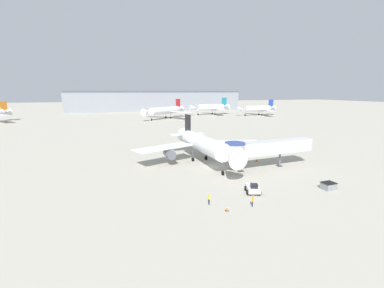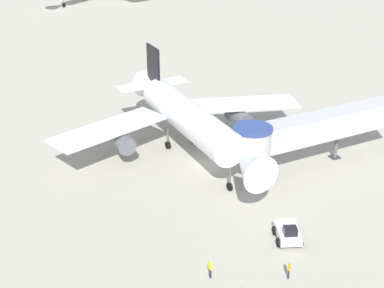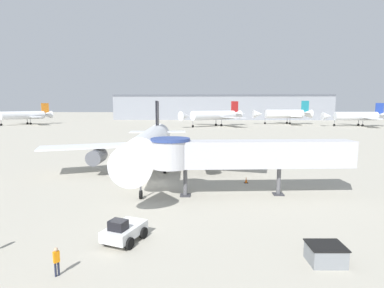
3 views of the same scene
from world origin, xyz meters
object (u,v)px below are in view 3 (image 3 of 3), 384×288
Objects in this scene: service_container_gray at (326,254)px; background_jet_orange_tail at (24,115)px; jet_bridge at (239,154)px; background_jet_teal_tail at (285,114)px; pushback_tug_white at (124,231)px; ground_crew_marshaller at (56,260)px; traffic_cone_starboard_wing at (246,180)px; background_jet_blue_tail at (357,116)px; main_airplane at (151,144)px; background_jet_red_tail at (215,115)px.

service_container_gray is 162.28m from background_jet_orange_tail.
background_jet_teal_tail is at bearing 68.38° from jet_bridge.
ground_crew_marshaller is (-2.62, -4.41, 0.17)m from pushback_tug_white.
background_jet_blue_tail is at bearing 58.37° from traffic_cone_starboard_wing.
pushback_tug_white reaches higher than traffic_cone_starboard_wing.
background_jet_orange_tail reaches higher than ground_crew_marshaller.
background_jet_teal_tail reaches higher than main_airplane.
background_jet_red_tail is at bearing 91.40° from service_container_gray.
background_jet_blue_tail reaches higher than ground_crew_marshaller.
ground_crew_marshaller is (-1.00, -24.28, -3.38)m from main_airplane.
ground_crew_marshaller is 0.05× the size of background_jet_blue_tail.
background_jet_teal_tail is (48.36, 117.09, 0.90)m from main_airplane.
ground_crew_marshaller is (-11.85, -15.88, -3.53)m from jet_bridge.
pushback_tug_white is 144.79m from background_jet_teal_tail.
background_jet_orange_tail is (-94.35, 115.36, 0.25)m from jet_bridge.
main_airplane is 18.85× the size of ground_crew_marshaller.
service_container_gray is 1.33× the size of ground_crew_marshaller.
jet_bridge is (10.85, -8.40, 0.16)m from main_airplane.
main_airplane is at bearing -16.17° from background_jet_orange_tail.
background_jet_teal_tail is (46.74, 136.96, 4.45)m from pushback_tug_white.
background_jet_teal_tail reaches higher than background_jet_blue_tail.
traffic_cone_starboard_wing is at bearing -172.08° from ground_crew_marshaller.
ground_crew_marshaller is 124.36m from background_jet_red_tail.
service_container_gray is 121.68m from background_jet_red_tail.
ground_crew_marshaller is at bearing -96.28° from main_airplane.
service_container_gray is at bearing -83.25° from traffic_cone_starboard_wing.
ground_crew_marshaller is at bearing -45.51° from background_jet_red_tail.
main_airplane is 1.49× the size of jet_bridge.
background_jet_blue_tail is (78.51, 126.75, 3.75)m from ground_crew_marshaller.
pushback_tug_white reaches higher than service_container_gray.
traffic_cone_starboard_wing is 0.02× the size of background_jet_red_tail.
background_jet_orange_tail is 0.85× the size of background_jet_blue_tail.
main_airplane is 26.87m from service_container_gray.
traffic_cone_starboard_wing is 0.03× the size of background_jet_orange_tail.
traffic_cone_starboard_wing is at bearing -35.04° from background_jet_blue_tail.
main_airplane is 13.42m from traffic_cone_starboard_wing.
traffic_cone_starboard_wing is at bearing -18.49° from main_airplane.
background_jet_blue_tail is at bearing 77.32° from pushback_tug_white.
background_jet_blue_tail is (77.51, 102.47, 0.37)m from main_airplane.
background_jet_teal_tail is 1.00× the size of background_jet_red_tail.
background_jet_blue_tail is (62.85, 124.67, 4.12)m from service_container_gray.
background_jet_blue_tail is (161.01, -4.49, -0.04)m from background_jet_orange_tail.
service_container_gray is 0.07× the size of background_jet_teal_tail.
background_jet_red_tail is (0.84, 107.76, 0.58)m from jet_bridge.
traffic_cone_starboard_wing is at bearing -39.25° from background_jet_red_tail.
background_jet_red_tail is at bearing 104.30° from pushback_tug_white.
main_airplane reaches higher than service_container_gray.
ground_crew_marshaller is 155.06m from background_jet_orange_tail.
background_jet_teal_tail is (33.71, 139.29, 4.66)m from service_container_gray.
pushback_tug_white is 0.12× the size of background_jet_red_tail.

